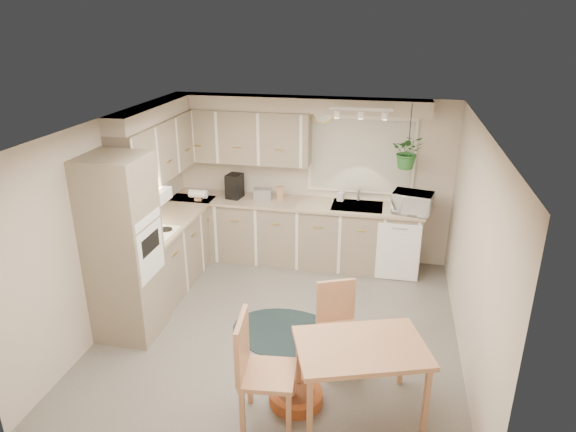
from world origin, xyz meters
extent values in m
plane|color=slate|center=(0.00, 0.00, 0.00)|extent=(4.20, 4.20, 0.00)
plane|color=silver|center=(0.00, 0.00, 2.40)|extent=(4.20, 4.20, 0.00)
cube|color=beige|center=(0.00, 2.10, 1.20)|extent=(4.00, 0.04, 2.40)
cube|color=beige|center=(0.00, -2.10, 1.20)|extent=(4.00, 0.04, 2.40)
cube|color=beige|center=(-2.00, 0.00, 1.20)|extent=(0.04, 4.20, 2.40)
cube|color=beige|center=(2.00, 0.00, 1.20)|extent=(0.04, 4.20, 2.40)
cube|color=gray|center=(-1.70, 0.88, 0.45)|extent=(0.60, 1.85, 0.90)
cube|color=gray|center=(-0.20, 1.80, 0.45)|extent=(3.60, 0.60, 0.90)
cube|color=tan|center=(-1.69, 0.88, 0.92)|extent=(0.64, 1.89, 0.04)
cube|color=tan|center=(-0.20, 1.79, 0.92)|extent=(3.64, 0.64, 0.04)
cube|color=gray|center=(-1.68, -0.38, 1.05)|extent=(0.65, 0.65, 2.10)
cube|color=white|center=(-1.35, -0.38, 1.05)|extent=(0.02, 0.56, 0.58)
cube|color=gray|center=(-1.82, 1.00, 1.83)|extent=(0.35, 2.00, 0.75)
cube|color=gray|center=(-1.00, 1.93, 1.83)|extent=(2.00, 0.35, 0.75)
cube|color=beige|center=(-1.85, 1.00, 2.30)|extent=(0.30, 2.00, 0.20)
cube|color=beige|center=(-0.20, 1.95, 2.30)|extent=(3.60, 0.30, 0.20)
cube|color=white|center=(-1.68, 0.30, 0.94)|extent=(0.52, 0.58, 0.02)
cube|color=white|center=(-1.70, 0.30, 1.40)|extent=(0.40, 0.60, 0.14)
cube|color=silver|center=(0.70, 2.07, 1.60)|extent=(1.40, 0.02, 1.00)
cube|color=white|center=(0.70, 2.08, 1.60)|extent=(1.50, 0.02, 1.10)
cube|color=#9C9EA3|center=(0.70, 1.80, 0.90)|extent=(0.70, 0.48, 0.10)
cube|color=white|center=(1.30, 1.49, 0.42)|extent=(0.58, 0.02, 0.83)
cube|color=white|center=(0.70, 1.55, 2.33)|extent=(0.80, 0.04, 0.04)
cylinder|color=gold|center=(0.15, 2.07, 2.18)|extent=(0.30, 0.03, 0.30)
cube|color=tan|center=(0.98, -1.14, 0.36)|extent=(1.32, 1.09, 0.72)
cube|color=tan|center=(0.20, -1.42, 0.53)|extent=(0.54, 0.54, 1.05)
cube|color=tan|center=(0.74, -0.55, 0.46)|extent=(0.56, 0.56, 0.92)
ellipsoid|color=black|center=(0.09, -0.07, 0.01)|extent=(1.51, 1.25, 0.01)
cylinder|color=#9D571F|center=(0.40, -1.15, 0.06)|extent=(0.58, 0.58, 0.12)
imported|color=white|center=(1.44, 1.70, 1.11)|extent=(0.56, 0.39, 0.35)
imported|color=white|center=(0.45, 1.95, 0.98)|extent=(0.12, 0.21, 0.09)
imported|color=#2A692A|center=(1.33, 1.70, 1.73)|extent=(0.43, 0.47, 0.35)
cube|color=black|center=(-1.08, 1.80, 1.12)|extent=(0.24, 0.27, 0.35)
cube|color=#9C9EA3|center=(-0.67, 1.82, 1.02)|extent=(0.27, 0.18, 0.15)
cube|color=tan|center=(-0.42, 1.85, 1.04)|extent=(0.10, 0.10, 0.19)
camera|label=1|loc=(1.11, -4.98, 3.43)|focal=32.00mm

